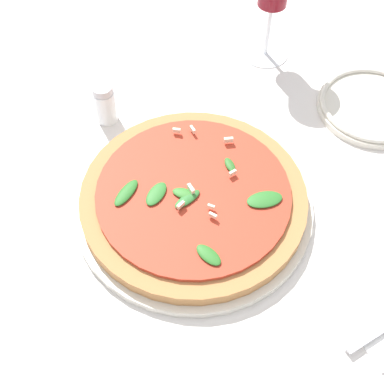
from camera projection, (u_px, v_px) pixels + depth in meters
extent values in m
plane|color=silver|center=(176.00, 214.00, 0.72)|extent=(6.00, 6.00, 0.00)
cylinder|color=silver|center=(192.00, 202.00, 0.72)|extent=(0.32, 0.32, 0.01)
cylinder|color=#AD7542|center=(192.00, 196.00, 0.71)|extent=(0.30, 0.30, 0.02)
cylinder|color=#B73823|center=(192.00, 191.00, 0.70)|extent=(0.26, 0.26, 0.01)
ellipsoid|color=#2C6E29|center=(156.00, 194.00, 0.69)|extent=(0.05, 0.04, 0.01)
ellipsoid|color=#276623|center=(126.00, 193.00, 0.69)|extent=(0.05, 0.04, 0.01)
ellipsoid|color=#2A6B27|center=(265.00, 199.00, 0.69)|extent=(0.05, 0.04, 0.01)
ellipsoid|color=#2C6425|center=(230.00, 165.00, 0.72)|extent=(0.01, 0.03, 0.01)
ellipsoid|color=#32742A|center=(184.00, 192.00, 0.69)|extent=(0.04, 0.04, 0.01)
ellipsoid|color=#2A6B25|center=(208.00, 255.00, 0.64)|extent=(0.03, 0.04, 0.01)
ellipsoid|color=#29692C|center=(187.00, 199.00, 0.69)|extent=(0.04, 0.02, 0.01)
cube|color=beige|center=(213.00, 215.00, 0.67)|extent=(0.01, 0.01, 0.01)
cube|color=beige|center=(211.00, 207.00, 0.67)|extent=(0.01, 0.01, 0.01)
cube|color=beige|center=(193.00, 129.00, 0.75)|extent=(0.00, 0.01, 0.01)
cube|color=beige|center=(229.00, 140.00, 0.74)|extent=(0.01, 0.01, 0.01)
cube|color=beige|center=(189.00, 186.00, 0.69)|extent=(0.01, 0.01, 0.01)
cube|color=beige|center=(181.00, 205.00, 0.68)|extent=(0.01, 0.01, 0.01)
cube|color=beige|center=(232.00, 173.00, 0.71)|extent=(0.01, 0.00, 0.01)
cube|color=beige|center=(177.00, 130.00, 0.75)|extent=(0.01, 0.01, 0.01)
cylinder|color=white|center=(265.00, 53.00, 0.91)|extent=(0.08, 0.08, 0.00)
cylinder|color=white|center=(268.00, 30.00, 0.88)|extent=(0.01, 0.01, 0.09)
cylinder|color=silver|center=(372.00, 107.00, 0.83)|extent=(0.17, 0.17, 0.01)
torus|color=silver|center=(373.00, 104.00, 0.82)|extent=(0.16, 0.16, 0.01)
cylinder|color=silver|center=(105.00, 106.00, 0.80)|extent=(0.03, 0.03, 0.06)
cylinder|color=#B7B7BF|center=(102.00, 90.00, 0.77)|extent=(0.03, 0.03, 0.01)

